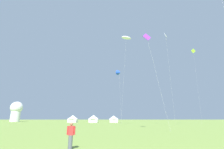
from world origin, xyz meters
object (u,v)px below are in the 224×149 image
Objects in this scene: kite_purple_diamond at (147,39)px; kite_lime_diamond at (194,53)px; festival_tent_right at (114,119)px; observatory_dome at (16,110)px; kite_white_diamond at (166,38)px; festival_tent_left at (73,118)px; person_spectator at (71,136)px; kite_blue_delta at (119,73)px; kite_white_parafoil at (126,38)px; festival_tent_center at (93,118)px.

kite_lime_diamond reaches higher than kite_purple_diamond.
festival_tent_right is 0.43× the size of observatory_dome.
kite_lime_diamond is at bearing -41.61° from festival_tent_right.
kite_lime_diamond is 16.37m from kite_white_diamond.
festival_tent_left reaches higher than festival_tent_right.
person_spectator is at bearing -121.91° from kite_white_diamond.
kite_white_diamond reaches higher than festival_tent_right.
kite_white_diamond is (9.78, 16.22, 8.88)m from kite_purple_diamond.
festival_tent_left is (-46.93, 24.76, -22.39)m from kite_lime_diamond.
kite_purple_diamond is 35.59m from kite_lime_diamond.
kite_purple_diamond is (3.39, -31.06, -2.52)m from kite_blue_delta.
kite_purple_diamond is 0.66× the size of kite_white_parafoil.
kite_purple_diamond is 54.54m from festival_tent_center.
kite_blue_delta reaches higher than festival_tent_left.
kite_white_diamond is 85.76m from observatory_dome.
person_spectator is 93.24m from observatory_dome.
kite_blue_delta is 0.75× the size of kite_white_parafoil.
kite_blue_delta is at bearing -43.62° from festival_tent_left.
person_spectator is 0.37× the size of festival_tent_right.
kite_white_diamond is at bearing -45.59° from festival_tent_left.
kite_white_diamond is 11.72m from kite_white_parafoil.
kite_white_parafoil is 5.15× the size of festival_tent_center.
kite_white_parafoil is at bearing -84.77° from festival_tent_right.
kite_lime_diamond is 1.00× the size of kite_white_parafoil.
kite_blue_delta is 3.95× the size of festival_tent_left.
festival_tent_right is at bearing 86.10° from person_spectator.
observatory_dome is at bearing 154.71° from kite_lime_diamond.
kite_purple_diamond reaches higher than festival_tent_left.
kite_white_diamond is 44.04m from festival_tent_right.
festival_tent_right is at bearing 0.00° from festival_tent_left.
kite_white_diamond is 43.45m from person_spectator.
kite_white_parafoil is 76.28m from observatory_dome.
kite_blue_delta is 0.75× the size of kite_lime_diamond.
festival_tent_right is (-27.88, 24.76, -22.49)m from kite_lime_diamond.
festival_tent_left reaches higher than person_spectator.
kite_white_diamond is 1.03× the size of kite_white_parafoil.
kite_lime_diamond reaches higher than kite_white_parafoil.
festival_tent_right is (-14.72, 34.47, -23.11)m from kite_white_diamond.
kite_blue_delta is 15.51m from kite_white_parafoil.
kite_purple_diamond reaches higher than festival_tent_center.
kite_blue_delta is 3.87× the size of festival_tent_center.
kite_white_parafoil reaches higher than festival_tent_right.
observatory_dome is (-55.21, 33.40, -12.43)m from kite_blue_delta.
kite_lime_diamond is (26.33, -5.13, 5.73)m from kite_blue_delta.
kite_white_parafoil is at bearing 174.83° from kite_white_diamond.
festival_tent_center is (-37.32, 24.76, -22.35)m from kite_lime_diamond.
festival_tent_right is (-1.55, 19.63, -16.75)m from kite_blue_delta.
kite_blue_delta reaches higher than kite_purple_diamond.
kite_blue_delta is 31.34m from kite_purple_diamond.
kite_blue_delta is 1.81× the size of observatory_dome.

